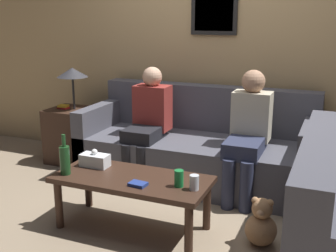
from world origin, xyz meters
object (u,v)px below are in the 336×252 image
Objects in this scene: drinking_glass at (194,182)px; person_left at (148,120)px; coffee_table at (132,184)px; couch_main at (198,149)px; teddy_bear at (261,225)px; wine_bottle at (65,159)px; person_right at (248,130)px.

drinking_glass is 0.10× the size of person_left.
coffee_table is 0.52m from drinking_glass.
drinking_glass is at bearing -72.61° from couch_main.
person_left is at bearing 108.25° from coffee_table.
wine_bottle is at bearing -169.27° from teddy_bear.
coffee_table is 0.99m from teddy_bear.
drinking_glass is 0.58m from teddy_bear.
couch_main is 2.02× the size of person_left.
person_right is (0.53, -0.20, 0.31)m from couch_main.
wine_bottle reaches higher than coffee_table.
person_right is at bearing -20.93° from couch_main.
drinking_glass is at bearing -98.82° from person_right.
person_left reaches higher than wine_bottle.
drinking_glass is 1.02m from person_right.
couch_main is 6.25× the size of teddy_bear.
person_right is at bearing -0.08° from person_left.
person_right reaches higher than drinking_glass.
teddy_bear is at bearing -32.85° from person_left.
couch_main is 7.12× the size of wine_bottle.
couch_main is 0.65m from person_right.
person_left is (-0.83, 1.00, 0.13)m from drinking_glass.
person_right is (1.16, 1.09, 0.08)m from wine_bottle.
person_left is (-0.45, -0.20, 0.30)m from couch_main.
couch_main is 1.32m from teddy_bear.
couch_main reaches higher than coffee_table.
teddy_bear is (0.29, -0.82, -0.46)m from person_right.
coffee_table is at bearing -172.07° from teddy_bear.
person_right is at bearing 55.08° from coffee_table.
teddy_bear is at bearing -51.18° from couch_main.
teddy_bear is (1.45, 0.27, -0.39)m from wine_bottle.
person_right is 3.15× the size of teddy_bear.
couch_main is at bearing 83.39° from coffee_table.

